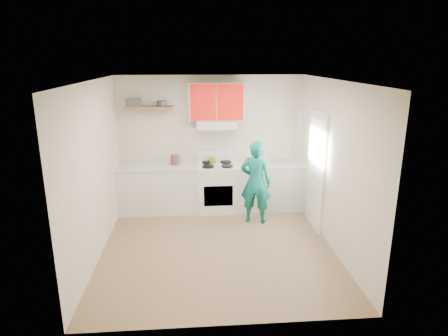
{
  "coord_description": "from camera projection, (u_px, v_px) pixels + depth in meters",
  "views": [
    {
      "loc": [
        -0.34,
        -5.6,
        2.92
      ],
      "look_at": [
        0.15,
        0.55,
        1.15
      ],
      "focal_mm": 31.07,
      "sensor_mm": 36.0,
      "label": 1
    }
  ],
  "objects": [
    {
      "name": "counter_left",
      "position": [
        159.0,
        189.0,
        7.53
      ],
      "size": [
        1.52,
        0.6,
        0.9
      ],
      "primitive_type": "cube",
      "color": "silver",
      "rests_on": "floor"
    },
    {
      "name": "back_wall",
      "position": [
        211.0,
        142.0,
        7.66
      ],
      "size": [
        3.6,
        0.04,
        2.6
      ],
      "primitive_type": "cube",
      "color": "beige",
      "rests_on": "floor"
    },
    {
      "name": "person",
      "position": [
        256.0,
        182.0,
        6.94
      ],
      "size": [
        0.64,
        0.52,
        1.53
      ],
      "primitive_type": "imported",
      "rotation": [
        0.0,
        0.0,
        2.82
      ],
      "color": "#0B6558",
      "rests_on": "floor"
    },
    {
      "name": "front_wall",
      "position": [
        228.0,
        219.0,
        4.02
      ],
      "size": [
        3.6,
        0.04,
        2.6
      ],
      "primitive_type": "cube",
      "color": "beige",
      "rests_on": "floor"
    },
    {
      "name": "left_wall",
      "position": [
        95.0,
        171.0,
        5.7
      ],
      "size": [
        0.04,
        3.8,
        2.6
      ],
      "primitive_type": "cube",
      "color": "beige",
      "rests_on": "floor"
    },
    {
      "name": "ceiling",
      "position": [
        217.0,
        81.0,
        5.48
      ],
      "size": [
        3.6,
        3.8,
        0.04
      ],
      "primitive_type": "cube",
      "color": "white",
      "rests_on": "floor"
    },
    {
      "name": "counter_right",
      "position": [
        269.0,
        186.0,
        7.69
      ],
      "size": [
        1.32,
        0.6,
        0.9
      ],
      "primitive_type": "cube",
      "color": "silver",
      "rests_on": "floor"
    },
    {
      "name": "floor",
      "position": [
        217.0,
        247.0,
        6.2
      ],
      "size": [
        3.8,
        3.8,
        0.0
      ],
      "primitive_type": "plane",
      "color": "brown",
      "rests_on": "ground"
    },
    {
      "name": "door",
      "position": [
        316.0,
        170.0,
        6.72
      ],
      "size": [
        0.05,
        0.85,
        2.05
      ],
      "primitive_type": "cube",
      "color": "white",
      "rests_on": "floor"
    },
    {
      "name": "books",
      "position": [
        134.0,
        103.0,
        7.16
      ],
      "size": [
        0.31,
        0.25,
        0.14
      ],
      "primitive_type": "cube",
      "rotation": [
        0.0,
        0.0,
        0.22
      ],
      "color": "#484044",
      "rests_on": "shelf"
    },
    {
      "name": "range_hood",
      "position": [
        217.0,
        124.0,
        7.35
      ],
      "size": [
        0.76,
        0.44,
        0.15
      ],
      "primitive_type": "cube",
      "color": "silver",
      "rests_on": "back_wall"
    },
    {
      "name": "crock",
      "position": [
        175.0,
        160.0,
        7.48
      ],
      "size": [
        0.21,
        0.21,
        0.2
      ],
      "primitive_type": "cylinder",
      "rotation": [
        0.0,
        0.0,
        -0.29
      ],
      "color": "#4D2D21",
      "rests_on": "counter_left"
    },
    {
      "name": "silicone_mat",
      "position": [
        287.0,
        164.0,
        7.6
      ],
      "size": [
        0.34,
        0.29,
        0.01
      ],
      "primitive_type": "cube",
      "rotation": [
        0.0,
        0.0,
        0.09
      ],
      "color": "red",
      "rests_on": "counter_right"
    },
    {
      "name": "tin",
      "position": [
        162.0,
        103.0,
        7.22
      ],
      "size": [
        0.2,
        0.2,
        0.11
      ],
      "primitive_type": "cylinder",
      "rotation": [
        0.0,
        0.0,
        0.17
      ],
      "color": "#333D4C",
      "rests_on": "shelf"
    },
    {
      "name": "kettle",
      "position": [
        213.0,
        160.0,
        7.56
      ],
      "size": [
        0.19,
        0.19,
        0.14
      ],
      "primitive_type": "ellipsoid",
      "rotation": [
        0.0,
        0.0,
        0.13
      ],
      "color": "olive",
      "rests_on": "stove"
    },
    {
      "name": "cutting_board",
      "position": [
        250.0,
        166.0,
        7.46
      ],
      "size": [
        0.35,
        0.28,
        0.02
      ],
      "primitive_type": "cube",
      "rotation": [
        0.0,
        0.0,
        -0.21
      ],
      "color": "olive",
      "rests_on": "counter_right"
    },
    {
      "name": "shelf",
      "position": [
        150.0,
        107.0,
        7.23
      ],
      "size": [
        0.9,
        0.3,
        0.04
      ],
      "primitive_type": "cube",
      "color": "brown",
      "rests_on": "back_wall"
    },
    {
      "name": "door_glass",
      "position": [
        317.0,
        147.0,
        6.6
      ],
      "size": [
        0.01,
        0.55,
        0.95
      ],
      "primitive_type": "cube",
      "color": "white",
      "rests_on": "door"
    },
    {
      "name": "stove",
      "position": [
        217.0,
        188.0,
        7.59
      ],
      "size": [
        0.76,
        0.65,
        0.92
      ],
      "primitive_type": "cube",
      "color": "white",
      "rests_on": "floor"
    },
    {
      "name": "right_wall",
      "position": [
        333.0,
        166.0,
        5.98
      ],
      "size": [
        0.04,
        3.8,
        2.6
      ],
      "primitive_type": "cube",
      "color": "beige",
      "rests_on": "floor"
    },
    {
      "name": "upper_cabinets",
      "position": [
        216.0,
        101.0,
        7.28
      ],
      "size": [
        1.02,
        0.33,
        0.7
      ],
      "primitive_type": "cube",
      "color": "red",
      "rests_on": "back_wall"
    }
  ]
}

